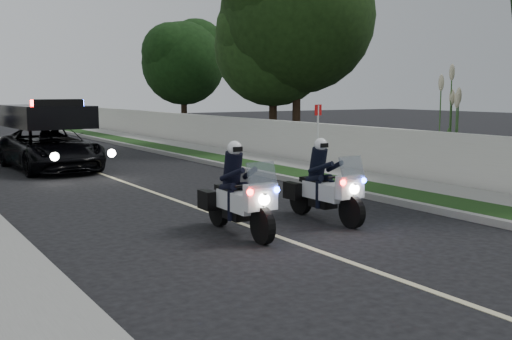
{
  "coord_description": "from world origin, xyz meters",
  "views": [
    {
      "loc": [
        -6.08,
        -7.59,
        2.6
      ],
      "look_at": [
        0.54,
        3.01,
        1.0
      ],
      "focal_mm": 43.23,
      "sensor_mm": 36.0,
      "label": 1
    }
  ],
  "objects": [
    {
      "name": "curb_right",
      "position": [
        4.1,
        10.0,
        0.07
      ],
      "size": [
        0.2,
        60.0,
        0.15
      ],
      "primitive_type": "cube",
      "color": "gray",
      "rests_on": "ground"
    },
    {
      "name": "pampas_far",
      "position": [
        7.6,
        4.14,
        0.0
      ],
      "size": [
        1.59,
        1.59,
        3.55
      ],
      "primitive_type": null,
      "rotation": [
        0.0,
        0.0,
        -0.35
      ],
      "color": "beige",
      "rests_on": "ground"
    },
    {
      "name": "sign_post",
      "position": [
        6.0,
        8.01,
        0.0
      ],
      "size": [
        0.43,
        0.43,
        2.25
      ],
      "primitive_type": null,
      "rotation": [
        0.0,
        0.0,
        0.27
      ],
      "color": "red",
      "rests_on": "ground"
    },
    {
      "name": "tree_right_d",
      "position": [
        9.45,
        15.8,
        0.0
      ],
      "size": [
        5.76,
        5.76,
        8.89
      ],
      "primitive_type": null,
      "rotation": [
        0.0,
        0.0,
        -0.08
      ],
      "color": "#204115",
      "rests_on": "ground"
    },
    {
      "name": "tree_right_c",
      "position": [
        10.08,
        14.86,
        0.0
      ],
      "size": [
        7.95,
        7.95,
        11.45
      ],
      "primitive_type": null,
      "rotation": [
        0.0,
        0.0,
        0.17
      ],
      "color": "#1A3510",
      "rests_on": "ground"
    },
    {
      "name": "tree_right_e",
      "position": [
        9.95,
        26.22,
        0.0
      ],
      "size": [
        6.37,
        6.37,
        8.25
      ],
      "primitive_type": null,
      "rotation": [
        0.0,
        0.0,
        -0.36
      ],
      "color": "black",
      "rests_on": "ground"
    },
    {
      "name": "police_moto_left",
      "position": [
        -0.5,
        1.94,
        0.0
      ],
      "size": [
        0.77,
        2.04,
        1.71
      ],
      "primitive_type": null,
      "rotation": [
        0.0,
        0.0,
        -0.03
      ],
      "color": "silver",
      "rests_on": "ground"
    },
    {
      "name": "ground",
      "position": [
        0.0,
        0.0,
        0.0
      ],
      "size": [
        120.0,
        120.0,
        0.0
      ],
      "primitive_type": "plane",
      "color": "black",
      "rests_on": "ground"
    },
    {
      "name": "police_moto_right",
      "position": [
        1.58,
        2.07,
        0.0
      ],
      "size": [
        0.71,
        1.98,
        1.67
      ],
      "primitive_type": null,
      "rotation": [
        0.0,
        0.0,
        0.01
      ],
      "color": "silver",
      "rests_on": "ground"
    },
    {
      "name": "sidewalk_right",
      "position": [
        6.1,
        10.0,
        0.08
      ],
      "size": [
        1.4,
        60.0,
        0.16
      ],
      "primitive_type": "cube",
      "color": "gray",
      "rests_on": "ground"
    },
    {
      "name": "grass_verge",
      "position": [
        4.8,
        10.0,
        0.08
      ],
      "size": [
        1.2,
        60.0,
        0.16
      ],
      "primitive_type": "cube",
      "color": "#193814",
      "rests_on": "ground"
    },
    {
      "name": "lane_marking",
      "position": [
        0.0,
        10.0,
        0.0
      ],
      "size": [
        0.12,
        50.0,
        0.01
      ],
      "primitive_type": "cube",
      "color": "#BFB78C",
      "rests_on": "ground"
    },
    {
      "name": "property_wall",
      "position": [
        7.1,
        10.0,
        0.75
      ],
      "size": [
        0.22,
        60.0,
        1.5
      ],
      "primitive_type": "cube",
      "color": "beige",
      "rests_on": "ground"
    },
    {
      "name": "police_suv",
      "position": [
        -1.09,
        13.24,
        0.0
      ],
      "size": [
        2.65,
        5.29,
        2.52
      ],
      "primitive_type": "imported",
      "rotation": [
        0.0,
        0.0,
        0.05
      ],
      "color": "black",
      "rests_on": "ground"
    }
  ]
}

